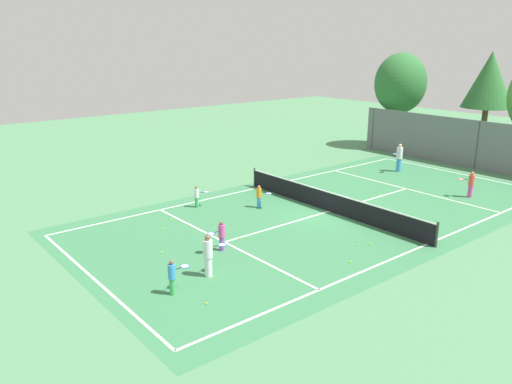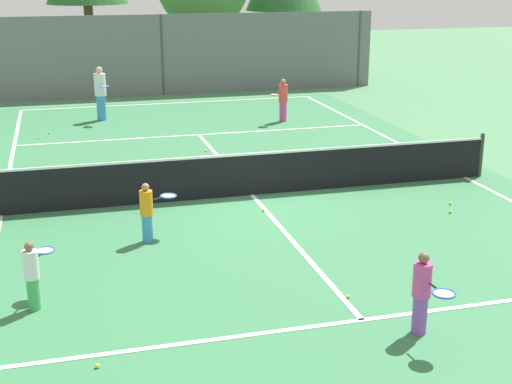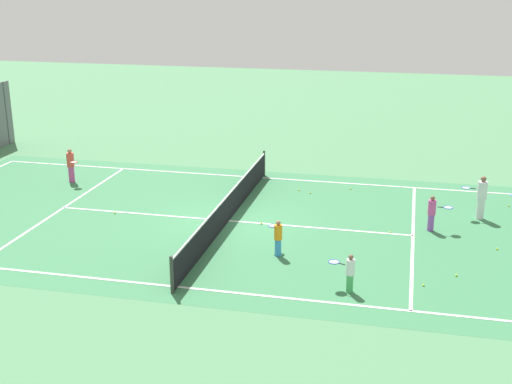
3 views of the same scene
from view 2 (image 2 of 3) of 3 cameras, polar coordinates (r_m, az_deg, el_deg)
ground_plane at (r=16.72m, az=-0.33°, el=-0.24°), size 80.00×80.00×0.00m
court_surface at (r=16.72m, az=-0.33°, el=-0.23°), size 13.00×25.00×0.01m
tennis_net at (r=16.57m, az=-0.34°, el=1.44°), size 11.90×0.10×1.10m
perimeter_fence at (r=29.88m, az=-7.38°, el=10.61°), size 18.00×0.12×3.20m
player_0 at (r=25.25m, az=-12.11°, el=7.61°), size 0.49×0.97×1.82m
player_2 at (r=24.56m, az=2.12°, el=7.25°), size 0.80×0.76×1.43m
player_4 at (r=13.91m, az=-8.48°, el=-1.49°), size 0.81×0.60×1.17m
player_5 at (r=11.62m, az=-17.12°, el=-6.13°), size 0.53×0.81×1.11m
player_6 at (r=10.60m, az=12.93°, el=-7.70°), size 0.35×0.84×1.25m
tennis_ball_1 at (r=16.03m, az=15.01°, el=-1.52°), size 0.07×0.07×0.07m
tennis_ball_2 at (r=23.12m, az=-16.69°, el=4.09°), size 0.07×0.07×0.07m
tennis_ball_4 at (r=10.03m, az=-12.36°, el=-13.19°), size 0.07×0.07×0.07m
tennis_ball_5 at (r=20.65m, az=-3.95°, el=3.25°), size 0.07×0.07×0.07m
tennis_ball_7 at (r=16.39m, az=-17.70°, el=-1.34°), size 0.07×0.07×0.07m
tennis_ball_8 at (r=15.59m, az=0.60°, el=-1.44°), size 0.07×0.07×0.07m
tennis_ball_9 at (r=11.74m, az=7.22°, el=-8.14°), size 0.07×0.07×0.07m
tennis_ball_10 at (r=16.59m, az=15.01°, el=-0.88°), size 0.07×0.07×0.07m
tennis_ball_11 at (r=18.77m, az=14.34°, el=1.30°), size 0.07×0.07×0.07m
tennis_ball_12 at (r=23.78m, az=-15.93°, el=4.52°), size 0.07×0.07×0.07m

